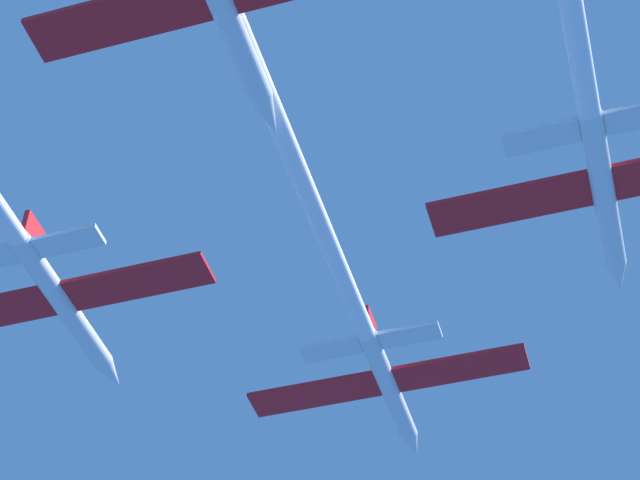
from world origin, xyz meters
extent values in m
cylinder|color=white|center=(0.24, -0.09, 0.97)|extent=(1.35, 12.27, 1.35)
cone|color=white|center=(0.24, 7.40, 0.97)|extent=(1.32, 2.70, 1.32)
ellipsoid|color=black|center=(0.24, 2.61, 1.54)|extent=(0.94, 2.45, 0.67)
cube|color=red|center=(-5.10, -0.70, 0.97)|extent=(9.33, 2.70, 0.29)
cube|color=red|center=(5.57, -0.70, 0.97)|extent=(9.33, 2.70, 0.29)
cube|color=red|center=(0.24, -5.00, 2.62)|extent=(0.35, 2.21, 1.96)
cube|color=white|center=(-2.54, -5.24, 0.97)|extent=(4.20, 1.62, 0.29)
cube|color=white|center=(3.01, -5.24, 0.97)|extent=(4.20, 1.62, 0.29)
cylinder|color=white|center=(0.24, -22.22, 0.97)|extent=(1.21, 32.00, 1.21)
cylinder|color=white|center=(-16.86, -16.71, -0.92)|extent=(1.35, 12.27, 1.35)
cone|color=white|center=(-16.86, -9.22, -0.92)|extent=(1.32, 2.70, 1.32)
ellipsoid|color=black|center=(-16.86, -14.01, -0.35)|extent=(0.94, 2.45, 0.67)
cube|color=red|center=(-11.52, -17.32, -0.92)|extent=(9.33, 2.70, 0.29)
cube|color=red|center=(-16.86, -21.62, 0.74)|extent=(0.35, 2.21, 1.96)
cube|color=white|center=(-14.08, -21.86, -0.92)|extent=(4.20, 1.62, 0.29)
cylinder|color=white|center=(17.06, -16.79, -0.94)|extent=(1.35, 12.27, 1.35)
cone|color=white|center=(17.06, -9.31, -0.94)|extent=(1.32, 2.70, 1.32)
ellipsoid|color=black|center=(17.06, -14.09, -0.36)|extent=(0.94, 2.45, 0.67)
cube|color=red|center=(11.72, -17.40, -0.94)|extent=(9.33, 2.70, 0.29)
cube|color=red|center=(17.06, -21.70, 0.72)|extent=(0.35, 2.21, 1.96)
cube|color=white|center=(14.28, -21.94, -0.94)|extent=(4.20, 1.62, 0.29)
cylinder|color=white|center=(0.40, -34.99, -0.69)|extent=(1.35, 12.27, 1.35)
cone|color=white|center=(0.40, -27.50, -0.69)|extent=(1.32, 2.70, 1.32)
ellipsoid|color=black|center=(0.40, -32.29, -0.12)|extent=(0.94, 2.45, 0.67)
cube|color=red|center=(-4.94, -35.60, -0.69)|extent=(9.33, 2.70, 0.29)
camera|label=1|loc=(14.73, -65.93, -49.91)|focal=66.14mm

